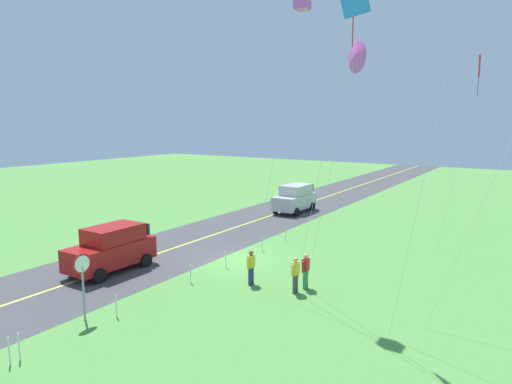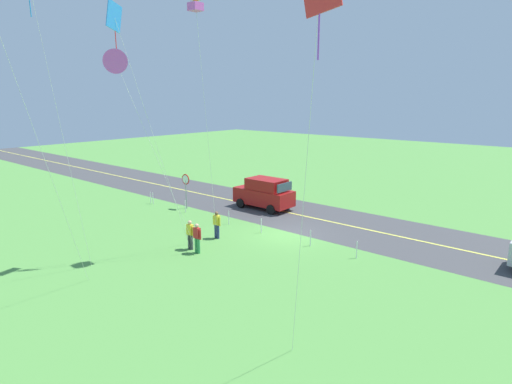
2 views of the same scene
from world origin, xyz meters
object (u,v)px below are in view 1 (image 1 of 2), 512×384
Objects in this scene: car_suv_foreground at (111,248)px; kite_blue_mid at (302,0)px; car_parked_west_far at (295,198)px; stop_sign at (82,274)px; person_adult_companion at (251,266)px; person_adult_near at (295,274)px; kite_yellow_high at (355,58)px; person_child_watcher at (306,270)px; kite_green_far at (479,69)px; kite_red_low at (352,6)px.

kite_blue_mid reaches higher than car_suv_foreground.
stop_sign reaches higher than car_parked_west_far.
kite_blue_mid reaches higher than person_adult_companion.
stop_sign reaches higher than person_adult_near.
car_parked_west_far is at bearing -146.65° from kite_yellow_high.
stop_sign is 7.26m from person_adult_companion.
stop_sign is 1.60× the size of person_adult_near.
stop_sign is at bearing -34.97° from kite_blue_mid.
car_suv_foreground is at bearing -139.53° from stop_sign.
car_parked_west_far is 2.75× the size of person_adult_companion.
car_suv_foreground is 9.70m from person_child_watcher.
kite_blue_mid is at bearing -28.25° from kite_green_far.
car_suv_foreground is 2.75× the size of person_child_watcher.
kite_blue_mid reaches higher than person_child_watcher.
stop_sign is 13.76m from kite_blue_mid.
car_parked_west_far is at bearing -147.02° from kite_red_low.
kite_blue_mid is at bearing 145.03° from stop_sign.
person_adult_near is at bearing 104.21° from car_suv_foreground.
car_parked_west_far is 22.62m from stop_sign.
stop_sign is 8.60m from person_adult_near.
car_parked_west_far is 17.30m from person_child_watcher.
kite_blue_mid reaches higher than person_adult_near.
kite_blue_mid reaches higher than kite_yellow_high.
person_adult_near is (-2.30, 9.08, -0.29)m from car_suv_foreground.
person_child_watcher is 0.16× the size of kite_yellow_high.
person_child_watcher is 0.13× the size of kite_red_low.
person_adult_near is 2.18m from person_adult_companion.
kite_blue_mid is at bearing 150.79° from person_adult_near.
kite_yellow_high is at bearing -10.98° from kite_green_far.
car_parked_west_far is at bearing -151.61° from kite_blue_mid.
person_adult_near is at bearing 18.86° from kite_blue_mid.
person_adult_companion is at bearing -33.71° from kite_green_far.
car_suv_foreground is at bearing -85.35° from kite_yellow_high.
car_parked_west_far is 2.75× the size of person_adult_near.
kite_green_far is at bearing 116.29° from person_child_watcher.
car_suv_foreground reaches higher than person_adult_near.
kite_green_far is (-17.54, 10.62, 8.34)m from stop_sign.
kite_red_low reaches higher than kite_green_far.
kite_yellow_high is at bearing -151.41° from person_adult_companion.
kite_yellow_high is at bearing 33.35° from car_parked_west_far.
person_adult_near is 10.79m from kite_red_low.
car_suv_foreground is 2.75× the size of person_adult_companion.
kite_blue_mid reaches higher than stop_sign.
kite_green_far is (-10.90, 5.24, 9.28)m from person_adult_near.
kite_green_far is at bearing 106.26° from person_adult_near.
car_suv_foreground is at bearing -109.04° from person_child_watcher.
person_adult_near is 1.00× the size of person_child_watcher.
kite_green_far is (-12.23, 2.37, 0.65)m from kite_yellow_high.
car_suv_foreground is at bearing -2.22° from car_parked_west_far.
person_adult_near is at bearing -133.51° from person_adult_companion.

